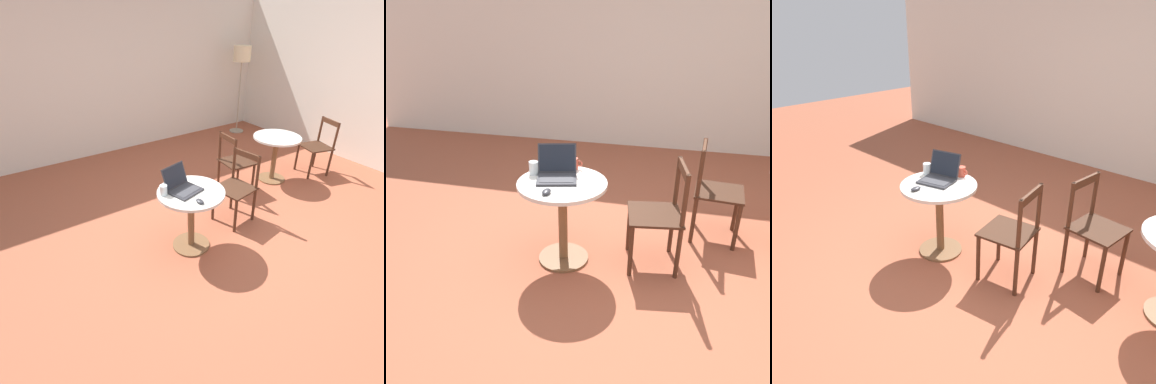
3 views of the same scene
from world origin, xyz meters
TOP-DOWN VIEW (x-y plane):
  - ground_plane at (0.00, 0.00)m, footprint 16.00×16.00m
  - wall_back at (0.00, 3.23)m, footprint 9.40×0.06m
  - cafe_table_near at (-0.45, 0.08)m, footprint 0.70×0.70m
  - cafe_table_mid at (1.49, 0.68)m, footprint 0.70×0.70m
  - chair_near_right at (0.30, 0.20)m, footprint 0.47×0.47m
  - chair_mid_right at (2.24, 0.47)m, footprint 0.51×0.51m
  - chair_mid_left at (0.74, 0.76)m, footprint 0.45×0.45m
  - floor_lamp at (2.56, 2.72)m, footprint 0.35×0.35m
  - laptop at (-0.52, 0.15)m, footprint 0.38×0.38m
  - mouse at (-0.50, -0.15)m, footprint 0.06×0.10m
  - mug at (-0.44, 0.36)m, footprint 0.12×0.08m
  - drinking_glass at (-0.72, 0.17)m, footprint 0.08×0.08m

SIDE VIEW (x-z plane):
  - ground_plane at x=0.00m, z-range 0.00..0.00m
  - chair_near_right at x=0.30m, z-range 0.01..0.88m
  - chair_mid_right at x=2.24m, z-range 0.01..0.88m
  - chair_mid_left at x=0.74m, z-range 0.01..0.88m
  - cafe_table_near at x=-0.45m, z-range 0.17..0.88m
  - cafe_table_mid at x=1.49m, z-range 0.17..0.88m
  - mouse at x=-0.50m, z-range 0.71..0.74m
  - mug at x=-0.44m, z-range 0.71..0.80m
  - laptop at x=-0.52m, z-range 0.64..0.87m
  - drinking_glass at x=-0.72m, z-range 0.71..0.81m
  - wall_back at x=0.00m, z-range 0.00..2.70m
  - floor_lamp at x=2.56m, z-range 0.63..2.36m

